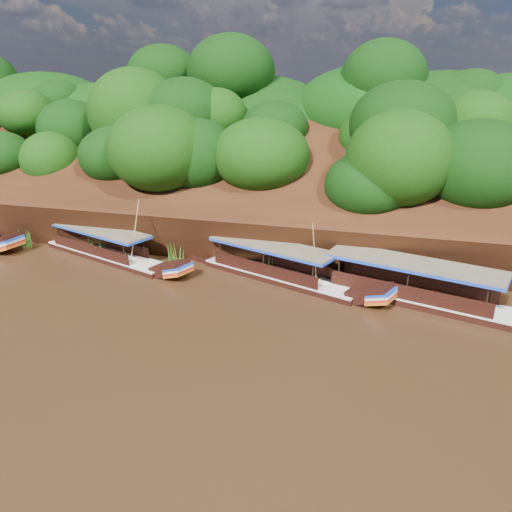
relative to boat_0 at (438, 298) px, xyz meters
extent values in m
plane|color=black|center=(-12.62, -6.12, -0.59)|extent=(160.00, 160.00, 0.00)
cube|color=black|center=(-12.62, 9.88, 2.91)|extent=(120.00, 16.12, 13.64)
cube|color=black|center=(-12.62, 19.88, -0.59)|extent=(120.00, 24.00, 12.00)
ellipsoid|color=#15420B|center=(-42.62, 15.88, 8.41)|extent=(20.00, 10.00, 8.00)
ellipsoid|color=#15420B|center=(-18.62, 8.88, 2.91)|extent=(18.00, 8.00, 6.40)
ellipsoid|color=#15420B|center=(-12.62, 16.88, 8.61)|extent=(24.00, 11.00, 8.40)
cube|color=black|center=(-0.79, 0.23, -0.59)|extent=(13.58, 5.95, 0.95)
cube|color=silver|center=(-0.79, 0.23, -0.13)|extent=(13.60, 6.02, 0.11)
cube|color=brown|center=(-1.59, 0.46, 1.95)|extent=(10.87, 5.48, 0.13)
cube|color=#1C41B7|center=(-1.59, 0.46, 1.82)|extent=(10.87, 5.48, 0.19)
cube|color=black|center=(-10.18, 1.63, -0.59)|extent=(11.74, 6.11, 0.88)
cube|color=silver|center=(-10.18, 1.63, -0.17)|extent=(11.76, 6.17, 0.10)
cube|color=black|center=(-3.99, -0.67, 0.10)|extent=(3.17, 2.48, 1.65)
cube|color=#1C41B7|center=(-3.31, -0.93, 0.39)|extent=(1.94, 2.07, 0.60)
cube|color=red|center=(-3.31, -0.93, 0.06)|extent=(1.94, 2.07, 0.60)
cube|color=brown|center=(-10.86, 1.88, 1.77)|extent=(9.47, 5.52, 0.12)
cube|color=#1C41B7|center=(-10.86, 1.88, 1.65)|extent=(9.47, 5.52, 0.18)
cylinder|color=tan|center=(-7.63, 0.06, 2.14)|extent=(0.20, 1.68, 4.31)
cube|color=black|center=(-24.05, 2.19, -0.59)|extent=(12.09, 5.91, 0.83)
cube|color=silver|center=(-24.05, 2.19, -0.19)|extent=(12.11, 5.97, 0.09)
cube|color=black|center=(-17.62, -0.06, 0.06)|extent=(3.19, 2.37, 1.63)
cube|color=#1C41B7|center=(-16.91, -0.31, 0.33)|extent=(1.92, 1.98, 0.61)
cube|color=red|center=(-16.91, -0.31, 0.02)|extent=(1.92, 1.98, 0.61)
cube|color=brown|center=(-24.76, 2.44, 1.62)|extent=(9.71, 5.33, 0.11)
cube|color=#1C41B7|center=(-24.76, 2.44, 1.51)|extent=(9.71, 5.33, 0.17)
cylinder|color=tan|center=(-20.65, 0.80, 2.26)|extent=(1.25, 0.29, 4.74)
cube|color=black|center=(-32.70, 1.09, 0.17)|extent=(3.20, 2.17, 1.80)
cube|color=#1C41B7|center=(-31.92, 0.99, 0.50)|extent=(1.78, 2.05, 0.65)
cube|color=red|center=(-31.92, 0.99, 0.13)|extent=(1.78, 2.05, 0.65)
cone|color=#2C6519|center=(-31.72, 2.79, 0.22)|extent=(1.50, 1.50, 1.60)
cone|color=#2C6519|center=(-25.65, 3.50, 0.28)|extent=(1.50, 1.50, 1.73)
cone|color=#2C6519|center=(-18.63, 3.25, 0.14)|extent=(1.50, 1.50, 1.45)
cone|color=#2C6519|center=(-11.34, 3.32, 0.35)|extent=(1.50, 1.50, 1.88)
cone|color=#2C6519|center=(-6.46, 3.94, 0.29)|extent=(1.50, 1.50, 1.75)
cone|color=#2C6519|center=(1.40, 2.89, 0.20)|extent=(1.50, 1.50, 1.56)
camera|label=1|loc=(-3.01, -29.39, 12.55)|focal=35.00mm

